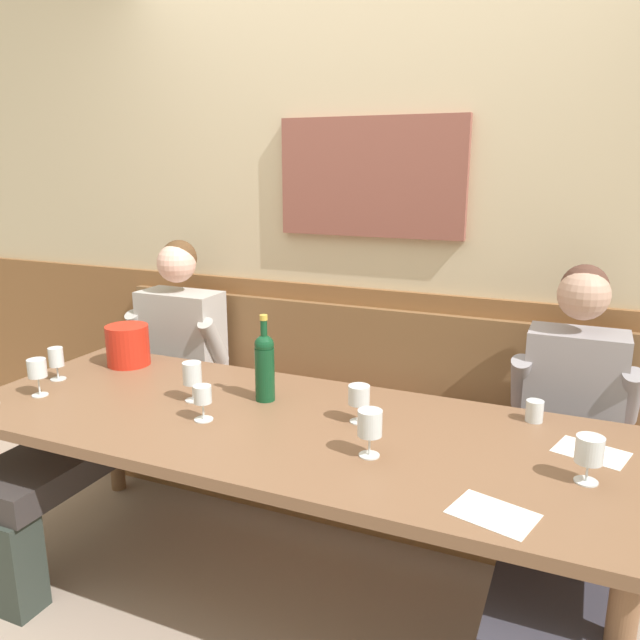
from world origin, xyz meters
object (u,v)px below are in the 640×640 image
object	(u,v)px
dining_table	(277,437)
wine_glass_by_bottle	(589,451)
wine_glass_right_end	(56,359)
person_right_seat	(132,389)
wall_bench	(349,449)
wine_glass_left_end	(192,375)
wine_glass_center_front	(37,370)
wine_bottle_green_tall	(265,365)
ice_bucket	(128,345)
wine_glass_center_rear	(370,426)
wine_glass_near_bucket	(359,396)
water_tumbler_center	(535,411)
wine_glass_mid_right	(203,397)
person_center_left_seat	(566,463)

from	to	relation	value
dining_table	wine_glass_by_bottle	distance (m)	1.03
wine_glass_by_bottle	wine_glass_right_end	world-z (taller)	same
person_right_seat	wall_bench	bearing A→B (deg)	24.10
wine_glass_left_end	wine_glass_center_front	bearing A→B (deg)	-161.46
wine_bottle_green_tall	wine_glass_right_end	world-z (taller)	wine_bottle_green_tall
ice_bucket	wine_glass_left_end	bearing A→B (deg)	-25.82
wine_glass_left_end	wine_glass_by_bottle	size ratio (longest dim) A/B	1.10
person_right_seat	wine_glass_center_rear	bearing A→B (deg)	-19.04
dining_table	person_right_seat	bearing A→B (deg)	160.92
wine_glass_center_rear	wine_glass_left_end	bearing A→B (deg)	167.67
dining_table	wine_glass_near_bucket	distance (m)	0.34
wine_glass_left_end	wine_glass_center_rear	bearing A→B (deg)	-12.33
ice_bucket	wine_glass_by_bottle	world-z (taller)	ice_bucket
wine_glass_center_front	water_tumbler_center	world-z (taller)	wine_glass_center_front
wine_glass_near_bucket	wine_glass_center_rear	world-z (taller)	wine_glass_center_rear
wall_bench	dining_table	distance (m)	0.82
ice_bucket	wine_bottle_green_tall	world-z (taller)	wine_bottle_green_tall
ice_bucket	wine_bottle_green_tall	xyz separation A→B (m)	(0.77, -0.14, 0.05)
wine_glass_right_end	water_tumbler_center	xyz separation A→B (m)	(1.88, 0.34, -0.05)
wine_glass_left_end	wine_glass_center_rear	world-z (taller)	wine_glass_left_end
wine_glass_by_bottle	person_right_seat	bearing A→B (deg)	169.43
wine_glass_mid_right	person_center_left_seat	bearing A→B (deg)	19.92
person_center_left_seat	wine_bottle_green_tall	xyz separation A→B (m)	(-1.09, -0.17, 0.27)
person_center_left_seat	wine_glass_mid_right	bearing A→B (deg)	-160.08
wine_glass_right_end	dining_table	bearing A→B (deg)	-0.36
wall_bench	wine_glass_center_rear	world-z (taller)	wall_bench
wine_glass_center_rear	wall_bench	bearing A→B (deg)	114.51
wine_glass_near_bucket	wine_glass_left_end	bearing A→B (deg)	-174.45
wall_bench	ice_bucket	size ratio (longest dim) A/B	14.11
wine_bottle_green_tall	wine_glass_right_end	bearing A→B (deg)	-171.01
wine_glass_by_bottle	water_tumbler_center	size ratio (longest dim) A/B	1.83
wine_bottle_green_tall	person_center_left_seat	bearing A→B (deg)	9.10
wine_glass_right_end	wine_glass_by_bottle	bearing A→B (deg)	-1.38
dining_table	wine_glass_center_rear	bearing A→B (deg)	-18.94
wine_bottle_green_tall	wine_glass_center_front	bearing A→B (deg)	-159.35
wall_bench	person_center_left_seat	bearing A→B (deg)	-22.97
wine_glass_left_end	water_tumbler_center	distance (m)	1.26
person_center_left_seat	wall_bench	bearing A→B (deg)	157.03
wall_bench	person_center_left_seat	world-z (taller)	person_center_left_seat
water_tumbler_center	person_right_seat	bearing A→B (deg)	-178.95
dining_table	wine_glass_center_rear	world-z (taller)	wine_glass_center_rear
wine_bottle_green_tall	wine_glass_near_bucket	xyz separation A→B (m)	(0.40, -0.05, -0.04)
wine_bottle_green_tall	wine_glass_center_rear	world-z (taller)	wine_bottle_green_tall
wine_glass_left_end	wine_glass_center_front	distance (m)	0.62
wine_glass_left_end	wine_glass_right_end	size ratio (longest dim) A/B	1.11
wine_glass_left_end	wine_bottle_green_tall	bearing A→B (deg)	25.37
wine_glass_near_bucket	water_tumbler_center	bearing A→B (deg)	24.29
wine_glass_near_bucket	person_right_seat	bearing A→B (deg)	169.46
wine_glass_left_end	wall_bench	bearing A→B (deg)	61.72
wine_glass_by_bottle	wine_bottle_green_tall	bearing A→B (deg)	170.37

